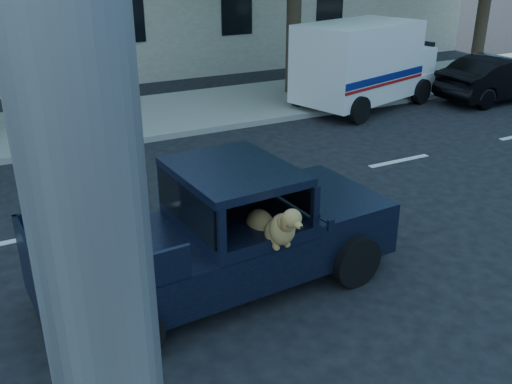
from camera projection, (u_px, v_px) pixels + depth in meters
ground at (341, 281)px, 8.02m from camera, size 120.00×120.00×0.00m
far_sidewalk at (142, 117)px, 15.45m from camera, size 60.00×4.00×0.15m
lane_stripes at (323, 177)px, 11.63m from camera, size 21.60×0.14×0.01m
pickup_truck at (215, 250)px, 7.64m from camera, size 4.87×2.53×1.70m
mail_truck at (363, 71)px, 16.32m from camera, size 4.79×3.22×2.41m
parked_sedan at (500, 78)px, 17.19m from camera, size 1.46×4.11×1.35m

